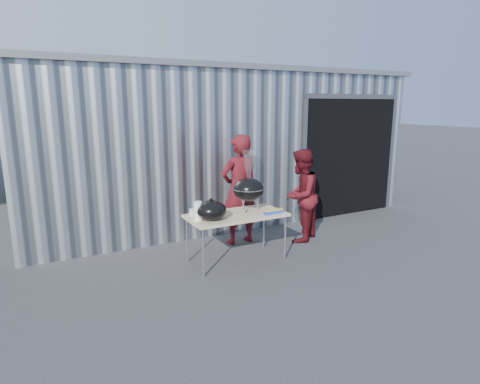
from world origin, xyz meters
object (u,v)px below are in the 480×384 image
kettle_grill (248,185)px  person_bystander (301,196)px  person_cook (239,190)px  folding_table (236,217)px

kettle_grill → person_bystander: kettle_grill is taller
kettle_grill → person_cook: size_ratio=0.50×
folding_table → person_bystander: size_ratio=0.92×
kettle_grill → person_cook: bearing=74.1°
folding_table → kettle_grill: (0.25, 0.07, 0.45)m
person_cook → person_bystander: 1.10m
kettle_grill → person_bystander: bearing=12.3°
folding_table → person_cook: (0.43, 0.72, 0.24)m
folding_table → kettle_grill: bearing=15.9°
person_bystander → kettle_grill: bearing=-21.3°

